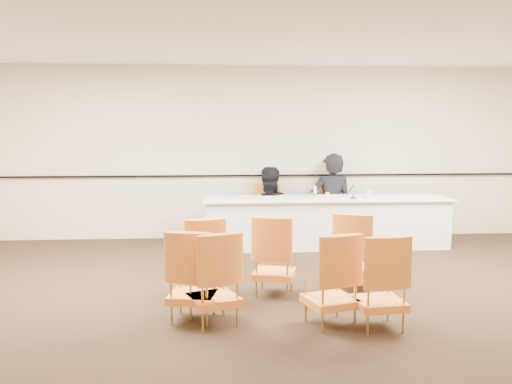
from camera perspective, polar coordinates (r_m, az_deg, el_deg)
floor at (r=6.34m, az=3.36°, el=-11.58°), size 10.00×10.00×0.00m
ceiling at (r=6.09m, az=3.56°, el=16.26°), size 10.00×10.00×0.00m
wall_back at (r=10.00m, az=0.40°, el=3.97°), size 10.00×0.04×3.00m
wall_rail at (r=9.99m, az=0.42°, el=1.67°), size 9.80×0.04×0.03m
panel_table at (r=9.40m, az=7.02°, el=-3.01°), size 4.01×0.95×0.80m
panelist_main at (r=9.98m, az=7.55°, el=-1.72°), size 0.73×0.49×1.95m
panelist_main_chair at (r=9.99m, az=7.55°, el=-2.01°), size 0.50×0.50×0.95m
panelist_second at (r=9.84m, az=1.18°, el=-2.54°), size 0.91×0.74×1.75m
panelist_second_chair at (r=9.83m, az=1.18°, el=-2.09°), size 0.50×0.50×0.95m
papers at (r=9.38m, az=10.31°, el=-0.60°), size 0.31×0.24×0.00m
microphone at (r=9.26m, az=9.69°, el=0.14°), size 0.12×0.20×0.27m
water_bottle at (r=9.27m, az=5.91°, el=0.01°), size 0.07×0.07×0.20m
drinking_glass at (r=9.26m, az=7.15°, el=-0.33°), size 0.07×0.07×0.10m
coffee_cup at (r=9.36m, az=11.23°, el=-0.25°), size 0.11×0.11×0.13m
aud_chair_front_left at (r=6.62m, az=-5.39°, el=-6.52°), size 0.59×0.59×0.95m
aud_chair_front_mid at (r=6.71m, az=1.85°, el=-6.30°), size 0.62×0.62×0.95m
aud_chair_front_right at (r=7.02m, az=9.80°, el=-5.81°), size 0.65×0.65×0.95m
aud_chair_back_left at (r=5.77m, az=-4.30°, el=-8.52°), size 0.65×0.65×0.95m
aud_chair_back_mid at (r=5.76m, az=7.46°, el=-8.59°), size 0.63×0.63×0.95m
aud_chair_back_right at (r=5.77m, az=12.22°, el=-8.65°), size 0.55×0.55×0.95m
aud_chair_extra at (r=5.89m, az=-6.34°, el=-8.22°), size 0.59×0.59×0.95m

